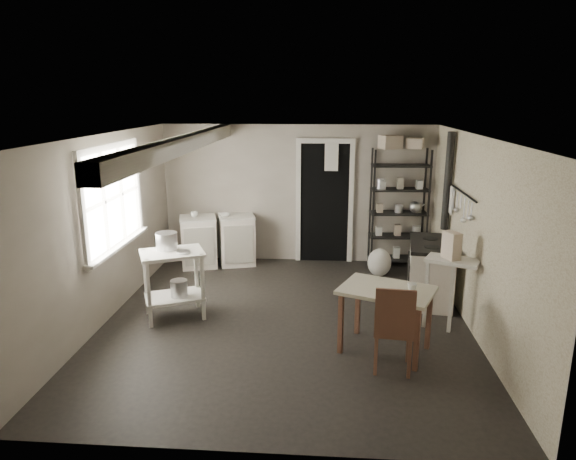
# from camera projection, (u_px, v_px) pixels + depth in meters

# --- Properties ---
(floor) EXTENTS (5.00, 5.00, 0.00)m
(floor) POSITION_uv_depth(u_px,v_px,m) (286.00, 320.00, 6.47)
(floor) COLOR black
(floor) RESTS_ON ground
(ceiling) EXTENTS (5.00, 5.00, 0.00)m
(ceiling) POSITION_uv_depth(u_px,v_px,m) (286.00, 136.00, 5.89)
(ceiling) COLOR beige
(ceiling) RESTS_ON wall_back
(wall_back) EXTENTS (4.50, 0.02, 2.30)m
(wall_back) POSITION_uv_depth(u_px,v_px,m) (298.00, 194.00, 8.60)
(wall_back) COLOR #A3998B
(wall_back) RESTS_ON ground
(wall_front) EXTENTS (4.50, 0.02, 2.30)m
(wall_front) POSITION_uv_depth(u_px,v_px,m) (260.00, 319.00, 3.77)
(wall_front) COLOR #A3998B
(wall_front) RESTS_ON ground
(wall_left) EXTENTS (0.02, 5.00, 2.30)m
(wall_left) POSITION_uv_depth(u_px,v_px,m) (105.00, 229.00, 6.35)
(wall_left) COLOR #A3998B
(wall_left) RESTS_ON ground
(wall_right) EXTENTS (0.02, 5.00, 2.30)m
(wall_right) POSITION_uv_depth(u_px,v_px,m) (477.00, 236.00, 6.02)
(wall_right) COLOR #A3998B
(wall_right) RESTS_ON ground
(window) EXTENTS (0.12, 1.76, 1.28)m
(window) POSITION_uv_depth(u_px,v_px,m) (112.00, 198.00, 6.45)
(window) COLOR silver
(window) RESTS_ON wall_left
(doorway) EXTENTS (0.96, 0.10, 2.08)m
(doorway) POSITION_uv_depth(u_px,v_px,m) (324.00, 204.00, 8.57)
(doorway) COLOR silver
(doorway) RESTS_ON ground
(ceiling_beam) EXTENTS (0.18, 5.00, 0.18)m
(ceiling_beam) POSITION_uv_depth(u_px,v_px,m) (184.00, 144.00, 6.01)
(ceiling_beam) COLOR silver
(ceiling_beam) RESTS_ON ceiling
(wallpaper_panel) EXTENTS (0.01, 5.00, 2.30)m
(wallpaper_panel) POSITION_uv_depth(u_px,v_px,m) (476.00, 236.00, 6.02)
(wallpaper_panel) COLOR beige
(wallpaper_panel) RESTS_ON wall_right
(utensil_rail) EXTENTS (0.06, 1.20, 0.44)m
(utensil_rail) POSITION_uv_depth(u_px,v_px,m) (462.00, 193.00, 6.50)
(utensil_rail) COLOR silver
(utensil_rail) RESTS_ON wall_right
(prep_table) EXTENTS (0.91, 0.80, 0.87)m
(prep_table) POSITION_uv_depth(u_px,v_px,m) (174.00, 287.00, 6.49)
(prep_table) COLOR silver
(prep_table) RESTS_ON ground
(stockpot) EXTENTS (0.35, 0.35, 0.29)m
(stockpot) POSITION_uv_depth(u_px,v_px,m) (167.00, 244.00, 6.46)
(stockpot) COLOR silver
(stockpot) RESTS_ON prep_table
(saucepan) EXTENTS (0.19, 0.19, 0.09)m
(saucepan) POSITION_uv_depth(u_px,v_px,m) (183.00, 255.00, 6.31)
(saucepan) COLOR silver
(saucepan) RESTS_ON prep_table
(bucket) EXTENTS (0.28, 0.28, 0.23)m
(bucket) POSITION_uv_depth(u_px,v_px,m) (179.00, 289.00, 6.46)
(bucket) COLOR silver
(bucket) RESTS_ON prep_table
(base_cabinets) EXTENTS (1.36, 0.86, 0.83)m
(base_cabinets) POSITION_uv_depth(u_px,v_px,m) (218.00, 238.00, 8.51)
(base_cabinets) COLOR silver
(base_cabinets) RESTS_ON ground
(mixing_bowl) EXTENTS (0.34, 0.34, 0.06)m
(mixing_bowl) POSITION_uv_depth(u_px,v_px,m) (224.00, 209.00, 8.38)
(mixing_bowl) COLOR silver
(mixing_bowl) RESTS_ON base_cabinets
(counter_cup) EXTENTS (0.14, 0.14, 0.10)m
(counter_cup) POSITION_uv_depth(u_px,v_px,m) (194.00, 209.00, 8.32)
(counter_cup) COLOR silver
(counter_cup) RESTS_ON base_cabinets
(shelf_rack) EXTENTS (0.94, 0.41, 1.94)m
(shelf_rack) POSITION_uv_depth(u_px,v_px,m) (399.00, 210.00, 8.34)
(shelf_rack) COLOR black
(shelf_rack) RESTS_ON ground
(shelf_jar) EXTENTS (0.08, 0.09, 0.18)m
(shelf_jar) POSITION_uv_depth(u_px,v_px,m) (383.00, 185.00, 8.20)
(shelf_jar) COLOR silver
(shelf_jar) RESTS_ON shelf_rack
(storage_box_a) EXTENTS (0.38, 0.36, 0.21)m
(storage_box_a) POSITION_uv_depth(u_px,v_px,m) (390.00, 144.00, 8.08)
(storage_box_a) COLOR beige
(storage_box_a) RESTS_ON shelf_rack
(storage_box_b) EXTENTS (0.31, 0.30, 0.17)m
(storage_box_b) POSITION_uv_depth(u_px,v_px,m) (415.00, 145.00, 8.11)
(storage_box_b) COLOR beige
(storage_box_b) RESTS_ON shelf_rack
(stove) EXTENTS (0.73, 1.12, 0.83)m
(stove) POSITION_uv_depth(u_px,v_px,m) (431.00, 270.00, 7.02)
(stove) COLOR silver
(stove) RESTS_ON ground
(stovepipe) EXTENTS (0.14, 0.14, 1.44)m
(stovepipe) POSITION_uv_depth(u_px,v_px,m) (448.00, 182.00, 7.13)
(stovepipe) COLOR black
(stovepipe) RESTS_ON stove
(side_ledge) EXTENTS (0.68, 0.54, 0.92)m
(side_ledge) POSITION_uv_depth(u_px,v_px,m) (449.00, 298.00, 6.06)
(side_ledge) COLOR silver
(side_ledge) RESTS_ON ground
(oats_box) EXTENTS (0.20, 0.24, 0.32)m
(oats_box) POSITION_uv_depth(u_px,v_px,m) (451.00, 251.00, 5.92)
(oats_box) COLOR beige
(oats_box) RESTS_ON side_ledge
(work_table) EXTENTS (1.15, 1.00, 0.73)m
(work_table) POSITION_uv_depth(u_px,v_px,m) (385.00, 319.00, 5.61)
(work_table) COLOR beige
(work_table) RESTS_ON ground
(table_cup) EXTENTS (0.11, 0.11, 0.09)m
(table_cup) POSITION_uv_depth(u_px,v_px,m) (412.00, 285.00, 5.42)
(table_cup) COLOR silver
(table_cup) RESTS_ON work_table
(chair) EXTENTS (0.43, 0.45, 0.94)m
(chair) POSITION_uv_depth(u_px,v_px,m) (394.00, 325.00, 5.21)
(chair) COLOR #553224
(chair) RESTS_ON ground
(flour_sack) EXTENTS (0.44, 0.40, 0.44)m
(flour_sack) POSITION_uv_depth(u_px,v_px,m) (379.00, 261.00, 8.01)
(flour_sack) COLOR silver
(flour_sack) RESTS_ON ground
(floor_crock) EXTENTS (0.14, 0.14, 0.15)m
(floor_crock) POSITION_uv_depth(u_px,v_px,m) (414.00, 321.00, 6.29)
(floor_crock) COLOR silver
(floor_crock) RESTS_ON ground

